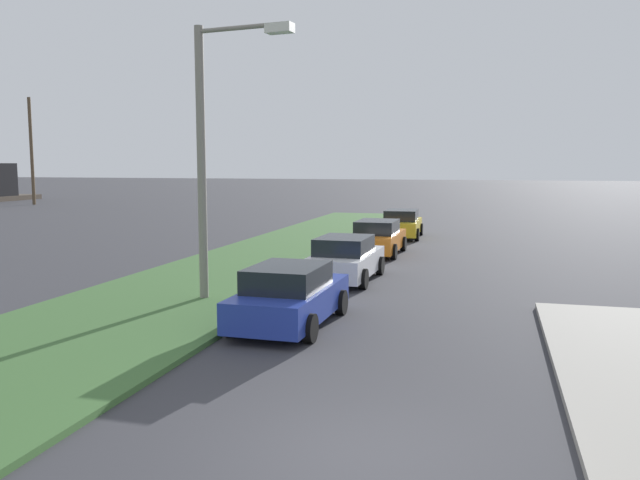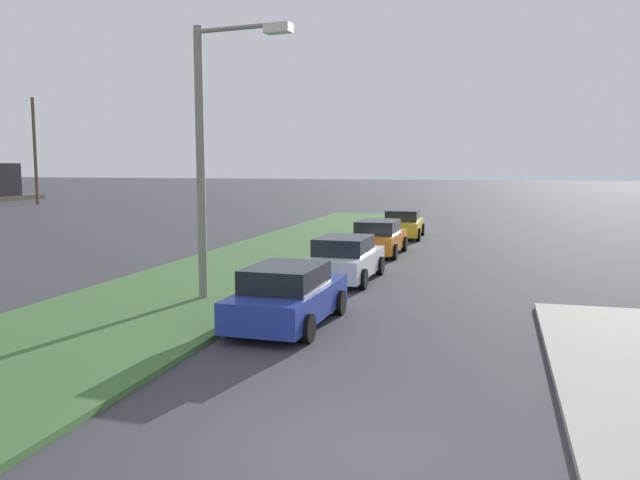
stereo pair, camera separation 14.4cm
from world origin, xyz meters
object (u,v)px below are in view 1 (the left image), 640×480
object	(u,v)px
parked_car_blue	(290,296)
streetlight	(212,143)
parked_car_yellow	(402,224)
parked_car_white	(345,259)
distant_utility_pole	(32,151)
parked_car_orange	(378,238)

from	to	relation	value
parked_car_blue	streetlight	world-z (taller)	streetlight
parked_car_yellow	parked_car_blue	bearing A→B (deg)	177.74
parked_car_blue	parked_car_white	size ratio (longest dim) A/B	1.00
streetlight	distant_utility_pole	world-z (taller)	distant_utility_pole
parked_car_white	streetlight	size ratio (longest dim) A/B	0.58
parked_car_blue	parked_car_yellow	size ratio (longest dim) A/B	0.99
distant_utility_pole	parked_car_blue	bearing A→B (deg)	-135.03
distant_utility_pole	parked_car_orange	bearing A→B (deg)	-123.75
parked_car_white	parked_car_orange	size ratio (longest dim) A/B	1.00
parked_car_orange	parked_car_yellow	world-z (taller)	same
parked_car_yellow	distant_utility_pole	world-z (taller)	distant_utility_pole
parked_car_orange	parked_car_yellow	distance (m)	6.51
parked_car_white	streetlight	world-z (taller)	streetlight
parked_car_white	parked_car_orange	world-z (taller)	same
parked_car_white	parked_car_orange	xyz separation A→B (m)	(6.33, 0.03, 0.00)
parked_car_orange	parked_car_blue	bearing A→B (deg)	-179.16
parked_car_blue	distant_utility_pole	bearing A→B (deg)	46.27
parked_car_orange	streetlight	size ratio (longest dim) A/B	0.58
parked_car_blue	parked_car_orange	world-z (taller)	same
parked_car_orange	distant_utility_pole	bearing A→B (deg)	56.75
streetlight	parked_car_orange	bearing A→B (deg)	-14.35
streetlight	distant_utility_pole	size ratio (longest dim) A/B	0.75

